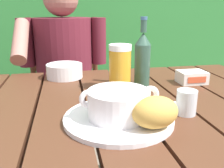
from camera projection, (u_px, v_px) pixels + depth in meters
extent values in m
cube|color=#4D2B1A|center=(11.00, 112.00, 0.75)|extent=(0.14, 0.82, 0.04)
cube|color=#4D2B1A|center=(61.00, 108.00, 0.77)|extent=(0.14, 0.82, 0.04)
cube|color=#4D2B1A|center=(108.00, 105.00, 0.80)|extent=(0.14, 0.82, 0.04)
cube|color=#4D2B1A|center=(152.00, 102.00, 0.83)|extent=(0.14, 0.82, 0.04)
cube|color=#4D2B1A|center=(193.00, 99.00, 0.86)|extent=(0.14, 0.82, 0.04)
cube|color=#4D2B1A|center=(94.00, 87.00, 1.17)|extent=(1.30, 0.03, 0.08)
cube|color=#4D2B1A|center=(208.00, 134.00, 1.37)|extent=(0.06, 0.06, 0.70)
cube|color=#2E7834|center=(77.00, 15.00, 2.24)|extent=(3.74, 0.60, 1.93)
cylinder|color=#4C3823|center=(96.00, 3.00, 2.39)|extent=(0.10, 0.10, 2.14)
cylinder|color=#4C3823|center=(162.00, 4.00, 2.51)|extent=(0.10, 0.10, 2.13)
cylinder|color=#432214|center=(105.00, 143.00, 1.51)|extent=(0.04, 0.04, 0.45)
cylinder|color=#432214|center=(32.00, 151.00, 1.44)|extent=(0.04, 0.04, 0.45)
cylinder|color=#432214|center=(96.00, 117.00, 1.89)|extent=(0.04, 0.04, 0.45)
cylinder|color=#432214|center=(38.00, 121.00, 1.81)|extent=(0.04, 0.04, 0.45)
cube|color=#432214|center=(67.00, 99.00, 1.59)|extent=(0.47, 0.43, 0.02)
cylinder|color=#432214|center=(95.00, 55.00, 1.75)|extent=(0.04, 0.04, 0.52)
cylinder|color=#432214|center=(32.00, 57.00, 1.67)|extent=(0.04, 0.04, 0.52)
cube|color=#432214|center=(65.00, 67.00, 1.73)|extent=(0.43, 0.02, 0.04)
cube|color=#432214|center=(64.00, 48.00, 1.69)|extent=(0.43, 0.02, 0.04)
cube|color=#432214|center=(63.00, 29.00, 1.66)|extent=(0.43, 0.02, 0.04)
cylinder|color=maroon|center=(85.00, 155.00, 1.40)|extent=(0.11, 0.11, 0.45)
cylinder|color=maroon|center=(82.00, 101.00, 1.41)|extent=(0.13, 0.40, 0.13)
cylinder|color=maroon|center=(54.00, 158.00, 1.37)|extent=(0.11, 0.11, 0.45)
cylinder|color=maroon|center=(51.00, 104.00, 1.38)|extent=(0.13, 0.40, 0.13)
cylinder|color=maroon|center=(64.00, 59.00, 1.42)|extent=(0.32, 0.32, 0.46)
cylinder|color=maroon|center=(99.00, 41.00, 1.41)|extent=(0.08, 0.08, 0.26)
cylinder|color=maroon|center=(26.00, 43.00, 1.33)|extent=(0.08, 0.08, 0.26)
cylinder|color=#9D6659|center=(20.00, 41.00, 1.17)|extent=(0.07, 0.25, 0.21)
cylinder|color=white|center=(120.00, 118.00, 0.65)|extent=(0.29, 0.29, 0.01)
cylinder|color=white|center=(120.00, 103.00, 0.64)|extent=(0.16, 0.16, 0.07)
cylinder|color=#B64F18|center=(120.00, 98.00, 0.63)|extent=(0.14, 0.14, 0.01)
torus|color=white|center=(89.00, 99.00, 0.62)|extent=(0.05, 0.01, 0.05)
torus|color=white|center=(150.00, 95.00, 0.65)|extent=(0.05, 0.01, 0.05)
ellipsoid|color=gold|center=(155.00, 112.00, 0.58)|extent=(0.13, 0.10, 0.08)
cylinder|color=gold|center=(120.00, 70.00, 0.88)|extent=(0.08, 0.08, 0.14)
cylinder|color=white|center=(120.00, 47.00, 0.86)|extent=(0.08, 0.08, 0.02)
cylinder|color=#30503F|center=(142.00, 65.00, 0.93)|extent=(0.06, 0.06, 0.16)
cone|color=#30503F|center=(143.00, 39.00, 0.91)|extent=(0.06, 0.06, 0.04)
cylinder|color=#30503F|center=(144.00, 26.00, 0.89)|extent=(0.02, 0.02, 0.04)
cylinder|color=#395B7F|center=(144.00, 18.00, 0.88)|extent=(0.02, 0.02, 0.01)
cylinder|color=silver|center=(186.00, 102.00, 0.68)|extent=(0.06, 0.06, 0.07)
cube|color=white|center=(192.00, 77.00, 0.97)|extent=(0.11, 0.08, 0.05)
cube|color=#DE5532|center=(197.00, 80.00, 0.93)|extent=(0.07, 0.00, 0.02)
cube|color=silver|center=(167.00, 104.00, 0.76)|extent=(0.11, 0.02, 0.00)
cube|color=black|center=(148.00, 105.00, 0.74)|extent=(0.06, 0.02, 0.01)
cylinder|color=white|center=(65.00, 71.00, 1.05)|extent=(0.15, 0.15, 0.06)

